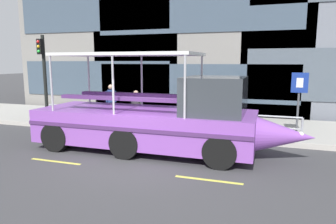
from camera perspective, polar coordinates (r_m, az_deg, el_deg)
The scene contains 12 objects.
ground_plane at distance 9.82m, azimuth -5.43°, elevation -8.88°, with size 120.00×120.00×0.00m, color #3D3D3F.
sidewalk at distance 14.93m, azimuth 3.26°, elevation -2.18°, with size 32.00×4.80×0.18m, color #A8A59E.
curb_edge at distance 12.60m, azimuth 0.28°, elevation -4.33°, with size 32.00×0.18×0.18m, color #B2ADA3.
lane_centreline at distance 9.01m, azimuth -7.90°, elevation -10.61°, with size 25.80×0.12×0.01m.
curb_guardrail at distance 12.95m, azimuth -1.67°, elevation -0.80°, with size 11.25×0.09×0.89m.
traffic_light_pole at distance 16.02m, azimuth -22.13°, elevation 7.29°, with size 0.24×0.46×4.14m.
parking_sign at distance 12.72m, azimuth 23.16°, elevation 3.17°, with size 0.60×0.12×2.48m.
duck_tour_boat at distance 10.52m, azimuth -1.59°, elevation -1.44°, with size 9.43×2.66×3.36m.
pedestrian_near_bow at distance 12.90m, azimuth 13.23°, elevation 0.72°, with size 0.47×0.24×1.67m.
pedestrian_mid_left at distance 13.81m, azimuth 5.67°, elevation 1.49°, with size 0.48×0.24×1.68m.
pedestrian_mid_right at distance 14.12m, azimuth -5.95°, elevation 1.46°, with size 0.46×0.22×1.60m.
pedestrian_near_stern at distance 15.56m, azimuth -10.54°, elevation 2.47°, with size 0.46×0.32×1.77m.
Camera 1 is at (3.80, -8.53, 3.06)m, focal length 32.80 mm.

